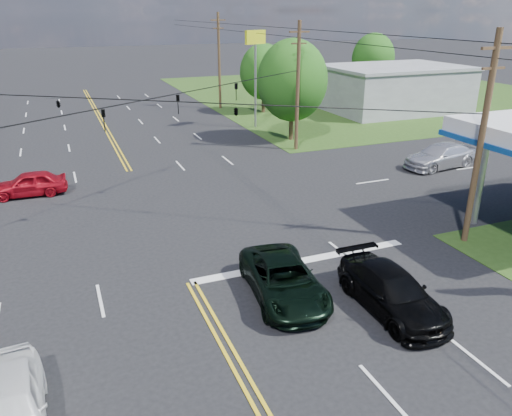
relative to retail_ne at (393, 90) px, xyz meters
name	(u,v)px	position (x,y,z in m)	size (l,w,h in m)	color
ground	(152,213)	(-30.00, -20.00, -2.20)	(280.00, 280.00, 0.00)	black
grass_ne	(368,92)	(5.00, 12.00, -2.20)	(46.00, 48.00, 0.03)	#254115
stop_bar	(303,261)	(-25.00, -28.00, -2.20)	(10.00, 0.50, 0.02)	silver
retail_ne	(393,90)	(0.00, 0.00, 0.00)	(14.00, 10.00, 4.40)	gray
pole_se	(481,139)	(-17.00, -29.00, 2.72)	(1.60, 0.28, 9.50)	#432D1C
pole_ne	(298,85)	(-17.00, -11.00, 2.72)	(1.60, 0.28, 9.50)	#432D1C
pole_right_far	(219,60)	(-17.00, 8.00, 2.97)	(1.60, 0.28, 10.00)	#432D1C
span_wire_signals	(143,100)	(-30.00, -20.00, 3.80)	(26.00, 18.00, 1.13)	black
power_lines	(146,48)	(-30.00, -22.00, 6.40)	(26.04, 100.00, 0.64)	black
tree_right_a	(292,81)	(-16.00, -8.00, 2.67)	(5.70, 5.70, 8.18)	#432D1C
tree_right_b	(263,72)	(-13.50, 4.00, 2.02)	(4.94, 4.94, 7.09)	#432D1C
tree_far_r	(373,58)	(4.00, 10.00, 2.34)	(5.32, 5.32, 7.63)	#432D1C
pickup_dkgreen	(284,279)	(-27.00, -30.28, -1.47)	(2.42, 5.25, 1.46)	black
suv_black	(392,291)	(-23.77, -32.52, -1.46)	(2.09, 5.13, 1.49)	black
pickup_white	(8,409)	(-36.23, -33.70, -1.41)	(1.87, 4.64, 1.58)	white
sedan_red	(29,184)	(-36.11, -14.59, -1.48)	(1.69, 4.20, 1.43)	#9E0B17
sedan_far	(440,156)	(-9.88, -19.00, -1.40)	(2.24, 5.52, 1.60)	silver
polesign_ne	(255,52)	(-17.00, -2.48, 4.54)	(2.25, 1.20, 8.56)	#A5A5AA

